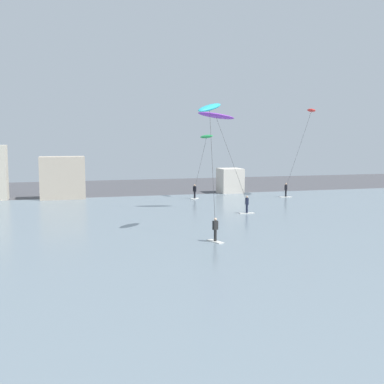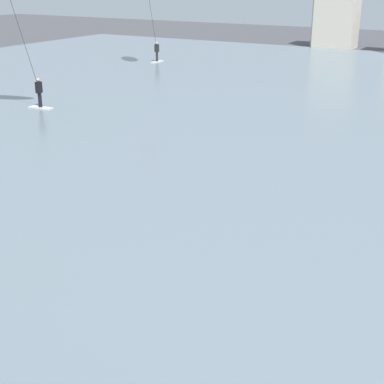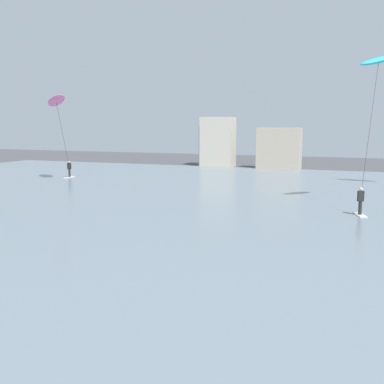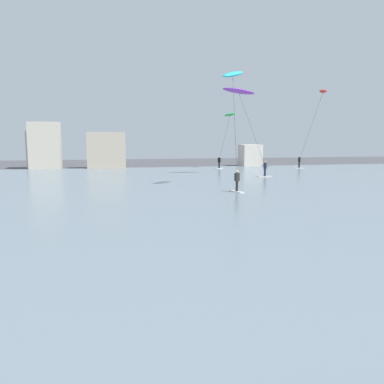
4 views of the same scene
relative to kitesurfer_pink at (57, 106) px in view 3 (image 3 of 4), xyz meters
name	(u,v)px [view 3 (image 3 of 4)]	position (x,y,z in m)	size (l,w,h in m)	color
water_bay	(286,209)	(21.85, -6.51, -6.95)	(84.00, 52.00, 0.10)	slate
far_shore_buildings	(265,147)	(14.74, 20.37, -4.43)	(32.19, 4.56, 6.20)	beige
kitesurfer_pink	(57,106)	(0.00, 0.00, 0.00)	(3.82, 5.68, 7.93)	silver
kitesurfer_cyan	(376,79)	(26.75, -4.46, 1.11)	(2.60, 5.09, 9.69)	silver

